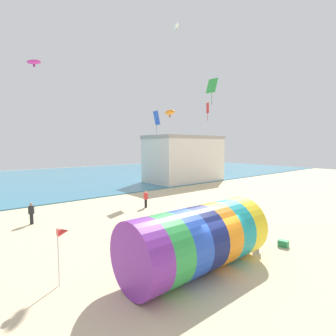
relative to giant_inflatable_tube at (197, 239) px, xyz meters
name	(u,v)px	position (x,y,z in m)	size (l,w,h in m)	color
ground_plane	(207,270)	(0.39, -0.28, -1.46)	(120.00, 120.00, 0.00)	beige
sea	(23,181)	(0.39, 38.17, -1.41)	(120.00, 40.00, 0.10)	teal
giant_inflatable_tube	(197,239)	(0.00, 0.00, 0.00)	(7.09, 2.92, 2.91)	purple
kite_handler	(257,231)	(4.55, -0.23, -0.57)	(0.28, 0.39, 1.72)	#726651
kite_blue_diamond	(157,118)	(9.95, 15.90, 7.24)	(0.53, 1.12, 2.61)	blue
kite_magenta_parafoil	(34,62)	(-2.29, 17.12, 11.27)	(1.26, 1.17, 0.65)	#D1339E
kite_red_diamond	(208,108)	(10.96, 9.18, 7.71)	(0.40, 0.63, 1.70)	red
kite_green_diamond	(212,86)	(7.23, 5.48, 8.64)	(0.53, 0.86, 1.97)	green
kite_white_parafoil	(176,26)	(8.47, 10.95, 15.15)	(1.04, 1.27, 0.65)	white
kite_orange_parafoil	(170,112)	(1.49, 3.64, 6.06)	(0.43, 0.90, 0.48)	orange
bystander_mid_beach	(146,199)	(5.18, 11.35, -0.67)	(0.41, 0.33, 1.55)	black
bystander_far_left	(31,214)	(-4.01, 12.45, -0.68)	(0.42, 0.36, 1.54)	black
promenade_building	(184,159)	(19.64, 21.57, 2.10)	(11.80, 6.64, 7.09)	silver
beach_flag	(63,234)	(-4.99, 2.66, 0.64)	(0.47, 0.36, 2.37)	silver
cooler_box	(283,243)	(5.72, -1.17, -1.28)	(0.52, 0.36, 0.36)	#268C4C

